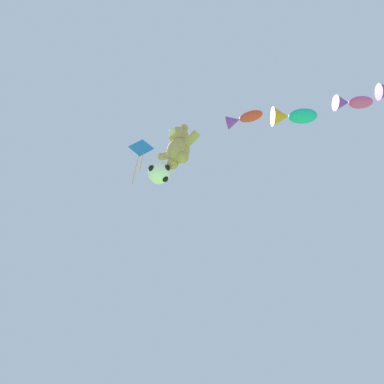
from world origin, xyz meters
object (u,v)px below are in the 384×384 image
object	(u,v)px
soccer_ball_kite	(160,173)
diamond_kite	(141,150)
teddy_bear_kite	(178,146)
fish_kite_teal	(292,116)
fish_kite_magenta	(351,103)
fish_kite_crimson	(242,119)

from	to	relation	value
soccer_ball_kite	diamond_kite	size ratio (longest dim) A/B	0.32
teddy_bear_kite	diamond_kite	bearing A→B (deg)	174.59
fish_kite_teal	fish_kite_magenta	world-z (taller)	fish_kite_teal
teddy_bear_kite	diamond_kite	xyz separation A→B (m)	(-2.91, 0.28, 2.09)
fish_kite_teal	diamond_kite	xyz separation A→B (m)	(-6.79, -3.23, -0.23)
fish_kite_crimson	diamond_kite	xyz separation A→B (m)	(-4.90, -1.96, -0.38)
teddy_bear_kite	fish_kite_magenta	distance (m)	7.97
fish_kite_crimson	fish_kite_magenta	bearing A→B (deg)	27.09
fish_kite_magenta	diamond_kite	world-z (taller)	diamond_kite
teddy_bear_kite	fish_kite_teal	distance (m)	5.73
fish_kite_magenta	teddy_bear_kite	bearing A→B (deg)	-144.77
teddy_bear_kite	fish_kite_magenta	xyz separation A→B (m)	(6.26, 4.42, 2.19)
teddy_bear_kite	soccer_ball_kite	world-z (taller)	teddy_bear_kite
fish_kite_crimson	fish_kite_teal	size ratio (longest dim) A/B	0.85
soccer_ball_kite	diamond_kite	xyz separation A→B (m)	(-2.15, 0.48, 3.31)
fish_kite_teal	soccer_ball_kite	bearing A→B (deg)	-141.40
teddy_bear_kite	soccer_ball_kite	bearing A→B (deg)	-165.00
fish_kite_magenta	fish_kite_teal	bearing A→B (deg)	-158.89
soccer_ball_kite	fish_kite_teal	size ratio (longest dim) A/B	0.47
fish_kite_teal	fish_kite_magenta	size ratio (longest dim) A/B	1.28
fish_kite_magenta	fish_kite_crimson	bearing A→B (deg)	-152.91
fish_kite_teal	fish_kite_magenta	distance (m)	2.55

